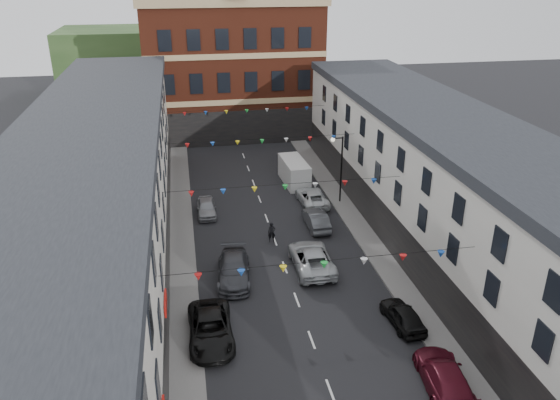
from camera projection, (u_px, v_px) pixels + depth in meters
ground at (297, 300)px, 33.98m from camera, size 160.00×160.00×0.00m
pavement_left at (184, 292)px, 34.62m from camera, size 1.80×64.00×0.15m
pavement_right at (390, 272)px, 36.89m from camera, size 1.80×64.00×0.15m
terrace_left at (90, 231)px, 30.81m from camera, size 8.40×56.00×10.70m
terrace_right at (474, 209)px, 34.87m from camera, size 8.40×56.00×9.70m
civic_building at (232, 64)px, 64.94m from camera, size 20.60×13.30×18.50m
clock_tower at (162, 7)px, 58.33m from camera, size 5.60×5.60×30.00m
distant_hill at (193, 60)px, 87.22m from camera, size 40.00×14.00×10.00m
street_lamp at (339, 161)px, 46.11m from camera, size 1.10×0.36×6.00m
car_left_c at (211, 329)px, 30.12m from camera, size 2.45×5.27×1.46m
car_left_d at (234, 270)px, 35.84m from camera, size 2.65×5.39×1.51m
car_left_e at (206, 207)px, 45.21m from camera, size 1.57×3.86×1.31m
car_right_c at (444, 377)px, 26.63m from camera, size 2.64×5.22×1.45m
car_right_d at (403, 315)px, 31.42m from camera, size 1.81×3.88×1.29m
car_right_e at (316, 219)px, 43.01m from camera, size 1.48×4.20×1.38m
car_right_f at (312, 197)px, 47.18m from camera, size 2.27×4.79×1.32m
moving_car at (312, 258)px, 37.24m from camera, size 2.61×5.58×1.55m
white_van at (294, 172)px, 51.52m from camera, size 2.24×5.20×2.26m
pedestrian at (272, 232)px, 40.74m from camera, size 0.62×0.45×1.58m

